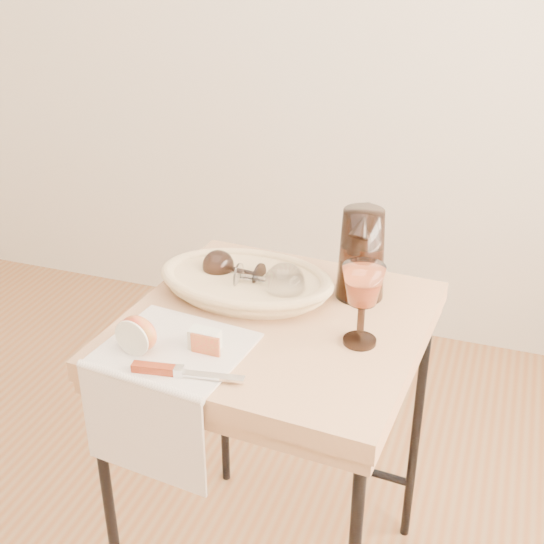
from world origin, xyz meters
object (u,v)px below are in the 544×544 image
at_px(goblet_lying_a, 236,270).
at_px(goblet_lying_b, 265,280).
at_px(table_knife, 183,372).
at_px(side_table, 275,461).
at_px(tea_towel, 174,349).
at_px(bread_basket, 246,284).
at_px(wine_goblet, 362,305).
at_px(pitcher, 362,254).
at_px(apple_half, 139,333).

bearing_deg(goblet_lying_a, goblet_lying_b, 164.50).
bearing_deg(table_knife, side_table, 61.61).
bearing_deg(table_knife, goblet_lying_b, 72.69).
distance_m(goblet_lying_a, table_knife, 0.35).
bearing_deg(goblet_lying_a, tea_towel, 94.07).
xyz_separation_m(side_table, goblet_lying_a, (-0.13, 0.09, 0.44)).
xyz_separation_m(bread_basket, wine_goblet, (0.28, -0.11, 0.06)).
bearing_deg(goblet_lying_b, tea_towel, -115.54).
relative_size(bread_basket, table_knife, 1.68).
relative_size(goblet_lying_a, goblet_lying_b, 0.83).
bearing_deg(wine_goblet, bread_basket, 158.70).
height_order(side_table, goblet_lying_b, goblet_lying_b).
distance_m(side_table, tea_towel, 0.45).
bearing_deg(goblet_lying_b, table_knife, -100.41).
height_order(side_table, goblet_lying_a, goblet_lying_a).
height_order(goblet_lying_a, pitcher, pitcher).
bearing_deg(apple_half, goblet_lying_a, 82.21).
bearing_deg(pitcher, wine_goblet, -68.07).
relative_size(pitcher, apple_half, 3.02).
relative_size(tea_towel, pitcher, 1.11).
distance_m(side_table, apple_half, 0.52).
relative_size(goblet_lying_a, pitcher, 0.48).
bearing_deg(bread_basket, side_table, -39.92).
height_order(bread_basket, table_knife, bread_basket).
bearing_deg(goblet_lying_a, table_knife, 104.21).
bearing_deg(pitcher, bread_basket, -153.28).
height_order(side_table, apple_half, apple_half).
height_order(tea_towel, pitcher, pitcher).
relative_size(goblet_lying_a, table_knife, 0.57).
height_order(side_table, table_knife, table_knife).
height_order(goblet_lying_a, goblet_lying_b, goblet_lying_b).
bearing_deg(side_table, table_knife, -109.27).
bearing_deg(tea_towel, bread_basket, 85.06).
bearing_deg(apple_half, table_knife, -16.43).
height_order(tea_towel, bread_basket, bread_basket).
relative_size(goblet_lying_b, table_knife, 0.69).
bearing_deg(apple_half, side_table, 51.90).
bearing_deg(wine_goblet, apple_half, -156.15).
bearing_deg(side_table, pitcher, 48.12).
bearing_deg(goblet_lying_b, side_table, -55.31).
height_order(goblet_lying_a, table_knife, goblet_lying_a).
xyz_separation_m(pitcher, table_knife, (-0.23, -0.41, -0.09)).
height_order(tea_towel, goblet_lying_b, goblet_lying_b).
bearing_deg(wine_goblet, side_table, 170.58).
distance_m(bread_basket, wine_goblet, 0.31).
bearing_deg(pitcher, goblet_lying_b, -143.50).
xyz_separation_m(tea_towel, apple_half, (-0.06, -0.03, 0.04)).
relative_size(bread_basket, goblet_lying_b, 2.45).
bearing_deg(tea_towel, goblet_lying_b, 72.81).
height_order(tea_towel, table_knife, table_knife).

